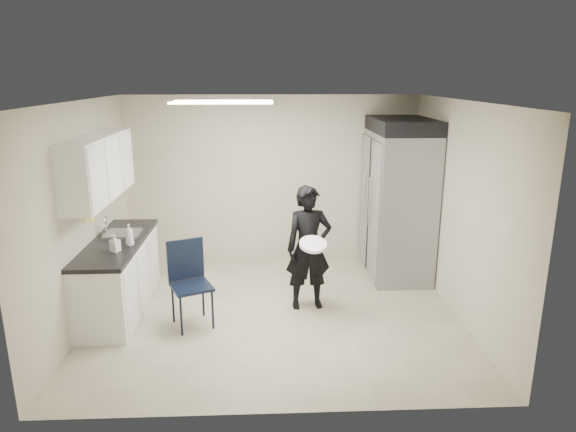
{
  "coord_description": "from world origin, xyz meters",
  "views": [
    {
      "loc": [
        -0.1,
        -5.9,
        2.88
      ],
      "look_at": [
        0.18,
        0.2,
        1.2
      ],
      "focal_mm": 32.0,
      "sensor_mm": 36.0,
      "label": 1
    }
  ],
  "objects_px": {
    "lower_counter": "(119,277)",
    "folding_chair": "(191,287)",
    "man_tuxedo": "(309,248)",
    "commercial_fridge": "(398,205)"
  },
  "relations": [
    {
      "from": "commercial_fridge",
      "to": "man_tuxedo",
      "type": "relative_size",
      "value": 1.33
    },
    {
      "from": "folding_chair",
      "to": "lower_counter",
      "type": "bearing_deg",
      "value": 129.3
    },
    {
      "from": "lower_counter",
      "to": "folding_chair",
      "type": "relative_size",
      "value": 1.92
    },
    {
      "from": "commercial_fridge",
      "to": "lower_counter",
      "type": "bearing_deg",
      "value": -164.12
    },
    {
      "from": "lower_counter",
      "to": "man_tuxedo",
      "type": "distance_m",
      "value": 2.41
    },
    {
      "from": "lower_counter",
      "to": "folding_chair",
      "type": "distance_m",
      "value": 1.09
    },
    {
      "from": "folding_chair",
      "to": "man_tuxedo",
      "type": "bearing_deg",
      "value": -5.55
    },
    {
      "from": "folding_chair",
      "to": "commercial_fridge",
      "type": "bearing_deg",
      "value": 5.55
    },
    {
      "from": "lower_counter",
      "to": "folding_chair",
      "type": "xyz_separation_m",
      "value": [
        0.97,
        -0.5,
        0.06
      ]
    },
    {
      "from": "lower_counter",
      "to": "commercial_fridge",
      "type": "distance_m",
      "value": 3.98
    }
  ]
}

